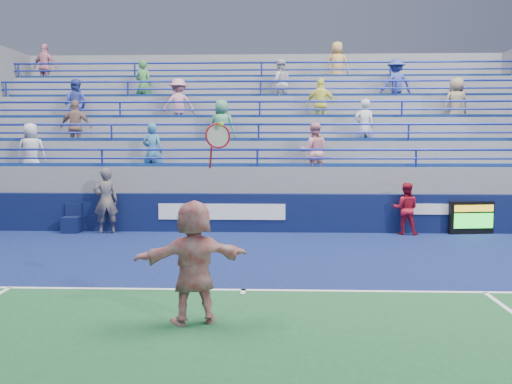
{
  "coord_description": "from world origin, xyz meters",
  "views": [
    {
      "loc": [
        0.58,
        -9.62,
        2.56
      ],
      "look_at": [
        0.12,
        2.5,
        1.5
      ],
      "focal_mm": 40.0,
      "sensor_mm": 36.0,
      "label": 1
    }
  ],
  "objects_px": {
    "serve_speed_board": "(472,218)",
    "ball_girl": "(406,209)",
    "tennis_player": "(194,262)",
    "line_judge": "(106,201)",
    "judge_chair": "(72,224)"
  },
  "relations": [
    {
      "from": "serve_speed_board",
      "to": "ball_girl",
      "type": "relative_size",
      "value": 0.92
    },
    {
      "from": "serve_speed_board",
      "to": "tennis_player",
      "type": "height_order",
      "value": "tennis_player"
    },
    {
      "from": "ball_girl",
      "to": "line_judge",
      "type": "bearing_deg",
      "value": 14.6
    },
    {
      "from": "judge_chair",
      "to": "line_judge",
      "type": "relative_size",
      "value": 0.45
    },
    {
      "from": "serve_speed_board",
      "to": "judge_chair",
      "type": "xyz_separation_m",
      "value": [
        -11.24,
        -0.21,
        -0.2
      ]
    },
    {
      "from": "serve_speed_board",
      "to": "line_judge",
      "type": "height_order",
      "value": "line_judge"
    },
    {
      "from": "line_judge",
      "to": "ball_girl",
      "type": "distance_m",
      "value": 8.36
    },
    {
      "from": "line_judge",
      "to": "judge_chair",
      "type": "bearing_deg",
      "value": -23.8
    },
    {
      "from": "line_judge",
      "to": "ball_girl",
      "type": "relative_size",
      "value": 1.28
    },
    {
      "from": "judge_chair",
      "to": "tennis_player",
      "type": "relative_size",
      "value": 0.29
    },
    {
      "from": "judge_chair",
      "to": "line_judge",
      "type": "distance_m",
      "value": 1.2
    },
    {
      "from": "serve_speed_board",
      "to": "judge_chair",
      "type": "height_order",
      "value": "serve_speed_board"
    },
    {
      "from": "serve_speed_board",
      "to": "ball_girl",
      "type": "distance_m",
      "value": 1.9
    },
    {
      "from": "serve_speed_board",
      "to": "ball_girl",
      "type": "height_order",
      "value": "ball_girl"
    },
    {
      "from": "judge_chair",
      "to": "tennis_player",
      "type": "bearing_deg",
      "value": -59.52
    }
  ]
}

